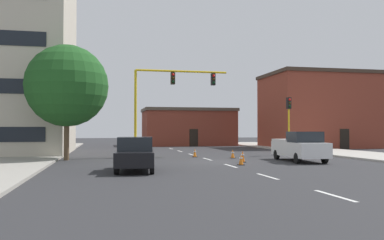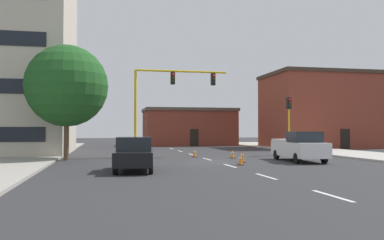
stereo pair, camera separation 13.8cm
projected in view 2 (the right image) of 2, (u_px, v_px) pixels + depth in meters
name	position (u px, v px, depth m)	size (l,w,h in m)	color
ground_plane	(216.00, 162.00, 26.66)	(160.00, 160.00, 0.00)	#2D2D30
sidewalk_left	(25.00, 156.00, 31.77)	(6.00, 56.00, 0.14)	#9E998E
sidewalk_right	(334.00, 152.00, 37.22)	(6.00, 56.00, 0.14)	#B2ADA3
lane_stripe_seg_0	(332.00, 196.00, 12.96)	(0.16, 2.40, 0.01)	silver
lane_stripe_seg_1	(266.00, 176.00, 18.35)	(0.16, 2.40, 0.01)	silver
lane_stripe_seg_2	(230.00, 166.00, 23.73)	(0.16, 2.40, 0.01)	silver
lane_stripe_seg_3	(207.00, 159.00, 29.11)	(0.16, 2.40, 0.01)	silver
lane_stripe_seg_4	(192.00, 155.00, 34.49)	(0.16, 2.40, 0.01)	silver
lane_stripe_seg_5	(180.00, 151.00, 39.87)	(0.16, 2.40, 0.01)	silver
lane_stripe_seg_6	(171.00, 149.00, 45.25)	(0.16, 2.40, 0.01)	silver
building_brick_center	(189.00, 127.00, 55.09)	(12.12, 7.57, 4.94)	brown
building_row_right	(324.00, 110.00, 48.56)	(13.57, 9.06, 8.79)	brown
traffic_signal_gantry	(148.00, 129.00, 31.68)	(8.22, 1.20, 6.83)	yellow
traffic_light_pole_right	(289.00, 113.00, 33.83)	(0.32, 0.47, 4.80)	yellow
tree_left_near	(67.00, 86.00, 28.20)	(5.67, 5.67, 7.99)	brown
pickup_truck_white	(299.00, 147.00, 27.09)	(2.35, 5.52, 1.99)	white
sedan_black_near_left	(134.00, 154.00, 20.77)	(2.30, 4.66, 1.74)	black
traffic_cone_roadside_a	(242.00, 157.00, 26.31)	(0.36, 0.36, 0.76)	black
traffic_cone_roadside_b	(233.00, 154.00, 30.10)	(0.36, 0.36, 0.65)	black
traffic_cone_roadside_c	(240.00, 160.00, 24.20)	(0.36, 0.36, 0.67)	black
traffic_cone_roadside_d	(195.00, 153.00, 31.31)	(0.36, 0.36, 0.67)	black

